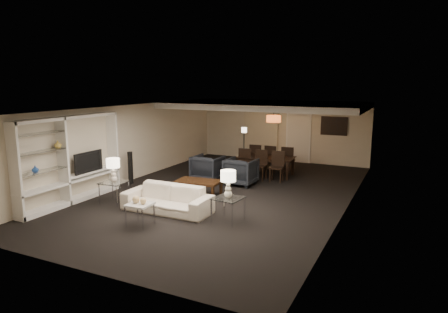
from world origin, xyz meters
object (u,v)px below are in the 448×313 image
armchair_left (208,168)px  chair_fm (272,159)px  chair_nr (277,167)px  chair_fr (288,160)px  side_table_left (114,192)px  armchair_right (241,172)px  sofa (167,199)px  side_table_right (228,210)px  chair_nm (259,165)px  pendant_light (274,119)px  table_lamp_right (228,184)px  chair_nl (243,164)px  vase_amber (58,144)px  floor_lamp (244,146)px  table_lamp_left (113,170)px  dining_table (266,166)px  floor_speaker (130,168)px  coffee_table (198,188)px  vase_blue (35,169)px  marble_table (140,215)px  chair_fl (257,157)px

armchair_left → chair_fm: 2.63m
chair_nr → chair_fr: bearing=85.0°
side_table_left → armchair_left: bearing=71.6°
armchair_left → armchair_right: size_ratio=1.00×
sofa → side_table_right: 1.70m
side_table_left → chair_nm: size_ratio=0.63×
pendant_light → side_table_left: 6.42m
armchair_left → chair_nm: 1.73m
table_lamp_right → chair_nl: bearing=108.6°
side_table_left → chair_nr: chair_nr is taller
pendant_light → vase_amber: bearing=-119.1°
side_table_left → chair_nl: chair_nl is taller
vase_amber → floor_lamp: bearing=72.5°
table_lamp_left → armchair_right: bearing=55.1°
dining_table → chair_nm: (-0.00, -0.65, 0.16)m
chair_nm → chair_nr: bearing=-1.8°
floor_speaker → chair_nl: (2.95, 2.29, -0.03)m
coffee_table → pendant_light: bearing=78.2°
floor_speaker → floor_lamp: bearing=55.5°
chair_nm → vase_blue: bearing=-124.4°
vase_amber → table_lamp_right: bearing=10.5°
marble_table → floor_lamp: 7.36m
armchair_right → table_lamp_left: bearing=56.4°
side_table_left → chair_fl: chair_fl is taller
armchair_right → chair_nr: (0.90, 0.86, 0.07)m
armchair_right → armchair_left: bearing=1.3°
armchair_right → floor_speaker: floor_speaker is taller
pendant_light → floor_lamp: 1.91m
side_table_left → vase_blue: vase_blue is taller
sofa → floor_speaker: (-2.65, 1.87, 0.19)m
sofa → vase_amber: (-2.76, -0.82, 1.32)m
armchair_right → side_table_left: bearing=56.4°
table_lamp_left → chair_fl: 5.83m
pendant_light → table_lamp_right: pendant_light is taller
sofa → chair_fr: (1.50, 5.46, 0.16)m
armchair_right → side_table_left: (-2.30, -3.30, -0.13)m
coffee_table → table_lamp_left: 2.43m
chair_nl → vase_blue: bearing=-123.6°
side_table_right → chair_nl: (-1.40, 4.16, 0.20)m
armchair_right → marble_table: bearing=83.5°
coffee_table → chair_fl: bearing=85.6°
table_lamp_left → pendant_light: bearing=65.8°
pendant_light → chair_nr: (0.65, -1.50, -1.43)m
coffee_table → table_lamp_left: size_ratio=1.94×
pendant_light → chair_fl: (-0.55, -0.20, -1.43)m
chair_fm → chair_nr: bearing=117.5°
armchair_right → chair_nm: bearing=-107.8°
vase_blue → vase_amber: size_ratio=0.93×
coffee_table → vase_amber: bearing=-138.7°
chair_nl → chair_nm: same height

